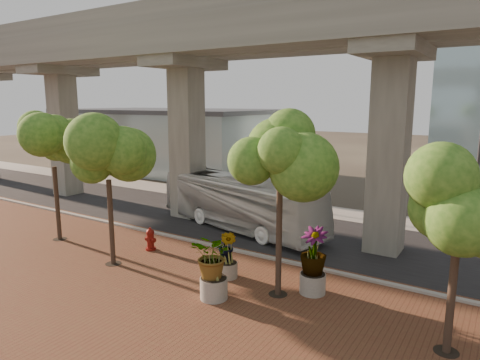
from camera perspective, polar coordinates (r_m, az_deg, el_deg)
The scene contains 18 objects.
ground at distance 22.31m, azimuth 1.95°, elevation -8.08°, with size 160.00×160.00×0.00m, color #332C25.
brick_plaza at distance 16.42m, azimuth -12.95°, elevation -15.28°, with size 70.00×13.00×0.06m, color brown.
asphalt_road at distance 23.97m, azimuth 4.40°, elevation -6.74°, with size 90.00×8.00×0.04m, color black.
curb_strip at distance 20.68m, azimuth -0.91°, elevation -9.36°, with size 70.00×0.25×0.16m, color #9D9992.
far_sidewalk at distance 28.76m, azimuth 9.60°, elevation -3.92°, with size 90.00×3.00×0.06m, color #9D9992.
transit_viaduct at distance 22.91m, azimuth 4.66°, elevation 10.91°, with size 72.00×5.60×12.40m.
station_pavilion at distance 46.17m, azimuth -9.40°, elevation 5.48°, with size 23.00×13.00×6.30m.
transit_bus at distance 23.99m, azimuth -0.05°, elevation -2.97°, with size 2.56×10.91×3.04m, color silver.
fire_hydrant at distance 21.08m, azimuth -11.85°, elevation -7.74°, with size 0.55×0.50×1.10m.
planter_front at distance 15.51m, azimuth -3.56°, elevation -10.51°, with size 2.22×2.22×2.45m.
planter_right at distance 16.11m, azimuth 9.78°, elevation -9.67°, with size 2.36×2.36×2.52m.
planter_left at distance 17.36m, azimuth -1.68°, elevation -9.18°, with size 1.80×1.80×1.98m.
street_tree_far_west at distance 23.28m, azimuth -23.72°, elevation 4.20°, with size 3.65×3.65×6.54m.
street_tree_near_west at distance 18.80m, azimuth -17.28°, elevation 3.13°, with size 3.59×3.59×6.45m.
street_tree_near_east at distance 14.96m, azimuth 5.40°, elevation 3.47°, with size 3.69×3.69×6.92m.
street_tree_far_east at distance 12.83m, azimuth 27.31°, elevation -2.76°, with size 3.26×3.26×5.86m.
streetlamp_west at distance 32.86m, azimuth -6.00°, elevation 5.90°, with size 0.38×1.12×7.74m.
streetlamp_east at distance 23.88m, azimuth 29.36°, elevation 4.15°, with size 0.43×1.25×8.61m.
Camera 1 is at (10.74, -18.23, 7.08)m, focal length 32.00 mm.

